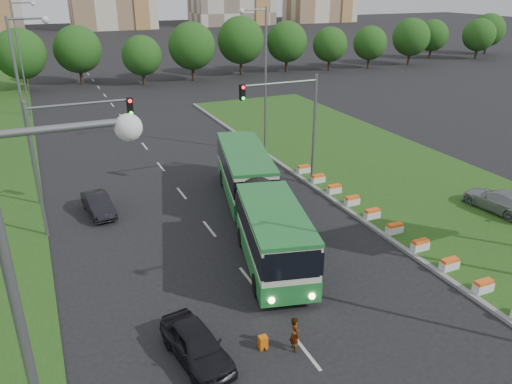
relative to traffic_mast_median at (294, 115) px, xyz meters
name	(u,v)px	position (x,y,z in m)	size (l,w,h in m)	color
ground	(301,266)	(-4.78, -10.00, -5.35)	(360.00, 360.00, 0.00)	black
grass_median	(400,178)	(8.22, -2.00, -5.27)	(14.00, 60.00, 0.15)	#214E16
median_kerb	(321,192)	(1.27, -2.00, -5.26)	(0.30, 60.00, 0.18)	gray
lane_markings	(155,159)	(-7.78, 10.00, -5.35)	(0.20, 100.00, 0.01)	#B5B5AE
flower_planters	(383,221)	(1.92, -8.10, -4.90)	(1.10, 20.30, 0.60)	silver
traffic_mast_median	(294,115)	(0.00, 0.00, 0.00)	(5.76, 0.32, 8.00)	slate
traffic_mast_left	(63,146)	(-15.16, -1.00, 0.00)	(5.76, 0.32, 8.00)	slate
street_lamps	(185,117)	(-7.78, 0.00, 0.65)	(36.00, 60.00, 12.00)	slate
tree_line	(183,49)	(5.22, 45.00, -0.85)	(120.00, 8.00, 9.00)	#1B4B14
articulated_bus	(253,198)	(-5.16, -4.64, -3.53)	(2.81, 18.01, 2.97)	beige
car_left_near	(196,345)	(-11.93, -14.54, -4.64)	(1.68, 4.19, 1.43)	black
car_left_far	(98,204)	(-13.56, 0.90, -4.70)	(1.39, 3.97, 1.31)	black
car_median	(499,200)	(10.05, -9.39, -4.50)	(1.96, 4.83, 1.40)	#919499
pedestrian	(295,334)	(-8.15, -15.61, -4.57)	(0.57, 0.37, 1.56)	gray
shopping_trolley	(263,342)	(-9.28, -15.02, -5.06)	(0.34, 0.36, 0.58)	#DD630B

